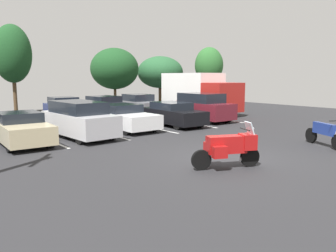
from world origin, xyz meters
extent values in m
cube|color=#262628|center=(0.00, 0.00, -0.05)|extent=(44.00, 44.00, 0.10)
cylinder|color=black|center=(-0.23, -1.24, 0.32)|extent=(0.63, 0.37, 0.63)
cylinder|color=black|center=(-1.74, -0.56, 0.32)|extent=(0.63, 0.37, 0.63)
cube|color=#A51414|center=(-0.98, -0.90, 0.77)|extent=(1.31, 0.90, 0.54)
cylinder|color=#B2B2B7|center=(-0.34, -1.19, 0.72)|extent=(0.48, 0.27, 1.10)
cylinder|color=black|center=(-0.41, -1.16, 1.22)|extent=(0.29, 0.58, 0.04)
cube|color=#A51414|center=(-0.32, -1.20, 0.82)|extent=(0.61, 0.65, 0.49)
cube|color=#B2C1CC|center=(-0.28, -1.22, 1.26)|extent=(0.33, 0.47, 0.39)
cube|color=#A51414|center=(-1.18, -0.42, 0.62)|extent=(0.50, 0.40, 0.36)
cube|color=#A51414|center=(-1.47, -1.07, 0.62)|extent=(0.50, 0.40, 0.36)
cylinder|color=black|center=(5.07, -0.44, 0.32)|extent=(0.39, 0.64, 0.65)
cube|color=navy|center=(4.72, -1.18, 0.74)|extent=(0.73, 1.21, 0.46)
cylinder|color=black|center=(4.45, -1.75, 1.15)|extent=(0.58, 0.30, 0.04)
cube|color=silver|center=(-3.65, 7.47, 0.00)|extent=(0.12, 4.91, 0.01)
cube|color=silver|center=(-0.76, 7.47, 0.00)|extent=(0.12, 4.91, 0.01)
cube|color=silver|center=(2.13, 7.47, 0.00)|extent=(0.12, 4.91, 0.01)
cube|color=silver|center=(5.03, 7.47, 0.00)|extent=(0.12, 4.91, 0.01)
cube|color=silver|center=(7.92, 7.47, 0.00)|extent=(0.12, 4.91, 0.01)
cube|color=#C1B289|center=(-4.85, 7.16, 0.57)|extent=(1.99, 4.37, 0.74)
cube|color=black|center=(-4.84, 7.41, 1.15)|extent=(1.72, 1.88, 0.41)
cylinder|color=black|center=(-4.17, 5.67, 0.31)|extent=(0.25, 0.63, 0.62)
cylinder|color=black|center=(-5.69, 5.75, 0.31)|extent=(0.25, 0.63, 0.62)
cylinder|color=black|center=(-4.02, 8.58, 0.31)|extent=(0.25, 0.63, 0.62)
cube|color=#B7B7BC|center=(-2.24, 7.13, 0.68)|extent=(2.03, 4.66, 0.95)
cube|color=black|center=(-2.24, 7.22, 1.44)|extent=(1.80, 3.01, 0.55)
cylinder|color=black|center=(-1.39, 5.61, 0.32)|extent=(0.25, 0.65, 0.64)
cylinder|color=black|center=(-2.93, 5.53, 0.32)|extent=(0.25, 0.65, 0.64)
cylinder|color=black|center=(-1.54, 8.72, 0.32)|extent=(0.25, 0.65, 0.64)
cylinder|color=black|center=(-3.08, 8.64, 0.32)|extent=(0.25, 0.65, 0.64)
cube|color=white|center=(0.64, 7.77, 0.58)|extent=(1.94, 4.51, 0.72)
cube|color=black|center=(0.64, 8.17, 1.15)|extent=(1.76, 1.98, 0.43)
cylinder|color=black|center=(1.44, 6.24, 0.33)|extent=(0.23, 0.66, 0.66)
cylinder|color=black|center=(-0.19, 6.25, 0.33)|extent=(0.23, 0.66, 0.66)
cylinder|color=black|center=(1.47, 9.29, 0.33)|extent=(0.23, 0.66, 0.66)
cylinder|color=black|center=(-0.16, 9.31, 0.33)|extent=(0.23, 0.66, 0.66)
cube|color=black|center=(3.74, 7.43, 0.58)|extent=(2.13, 4.72, 0.74)
cube|color=black|center=(3.75, 7.58, 1.16)|extent=(1.80, 2.36, 0.41)
cylinder|color=black|center=(4.37, 5.81, 0.32)|extent=(0.27, 0.66, 0.65)
cylinder|color=black|center=(2.87, 5.93, 0.32)|extent=(0.27, 0.66, 0.65)
cylinder|color=black|center=(4.62, 8.93, 0.32)|extent=(0.27, 0.66, 0.65)
cylinder|color=black|center=(3.11, 9.04, 0.32)|extent=(0.27, 0.66, 0.65)
cube|color=maroon|center=(6.52, 7.78, 0.71)|extent=(2.06, 4.45, 0.98)
cube|color=black|center=(6.52, 7.90, 1.50)|extent=(1.84, 2.93, 0.59)
cylinder|color=black|center=(7.26, 6.26, 0.34)|extent=(0.25, 0.69, 0.68)
cylinder|color=black|center=(5.65, 6.33, 0.34)|extent=(0.25, 0.69, 0.68)
cylinder|color=black|center=(7.39, 9.24, 0.34)|extent=(0.25, 0.69, 0.68)
cylinder|color=black|center=(5.77, 9.30, 0.34)|extent=(0.25, 0.69, 0.68)
cube|color=navy|center=(0.02, 14.40, 0.59)|extent=(2.07, 4.38, 0.79)
cube|color=black|center=(0.04, 14.72, 1.23)|extent=(1.76, 1.90, 0.49)
cylinder|color=black|center=(0.68, 12.90, 0.31)|extent=(0.26, 0.62, 0.61)
cylinder|color=black|center=(-0.84, 13.01, 0.31)|extent=(0.26, 0.62, 0.61)
cylinder|color=black|center=(0.88, 15.80, 0.31)|extent=(0.26, 0.62, 0.61)
cylinder|color=black|center=(-0.65, 15.90, 0.31)|extent=(0.26, 0.62, 0.61)
cube|color=#38383D|center=(2.91, 14.16, 0.61)|extent=(2.33, 4.53, 0.82)
cube|color=black|center=(2.90, 14.25, 1.24)|extent=(1.97, 2.29, 0.44)
cylinder|color=black|center=(3.88, 12.76, 0.31)|extent=(0.28, 0.64, 0.62)
cylinder|color=black|center=(2.22, 12.60, 0.31)|extent=(0.28, 0.64, 0.62)
cylinder|color=black|center=(3.60, 15.72, 0.31)|extent=(0.28, 0.64, 0.62)
cylinder|color=black|center=(1.94, 15.56, 0.31)|extent=(0.28, 0.64, 0.62)
cube|color=slate|center=(5.81, 13.95, 0.60)|extent=(2.01, 4.32, 0.77)
cube|color=black|center=(5.81, 14.16, 1.24)|extent=(1.79, 2.18, 0.51)
cylinder|color=black|center=(6.55, 12.48, 0.34)|extent=(0.25, 0.68, 0.67)
cylinder|color=black|center=(4.95, 12.54, 0.34)|extent=(0.25, 0.68, 0.67)
cylinder|color=black|center=(6.66, 15.36, 0.34)|extent=(0.25, 0.68, 0.67)
cylinder|color=black|center=(5.06, 15.42, 0.34)|extent=(0.25, 0.68, 0.67)
cube|color=#A51E19|center=(9.16, 8.42, 1.39)|extent=(2.60, 2.06, 2.07)
cube|color=white|center=(9.37, 11.82, 1.74)|extent=(2.78, 5.06, 2.76)
cylinder|color=black|center=(10.23, 8.42, 0.45)|extent=(0.36, 0.92, 0.90)
cylinder|color=black|center=(8.11, 8.55, 0.45)|extent=(0.36, 0.92, 0.90)
cylinder|color=black|center=(10.50, 12.85, 0.45)|extent=(0.36, 0.92, 0.90)
cylinder|color=black|center=(8.38, 12.98, 0.45)|extent=(0.36, 0.92, 0.90)
cylinder|color=#4C3823|center=(12.69, 20.23, 0.83)|extent=(0.37, 0.37, 1.66)
ellipsoid|color=#23512D|center=(12.69, 20.23, 3.29)|extent=(4.70, 4.70, 3.27)
cylinder|color=#4C3823|center=(7.61, 20.75, 0.82)|extent=(0.25, 0.25, 1.65)
ellipsoid|color=#19421E|center=(7.61, 20.75, 3.59)|extent=(4.56, 4.56, 3.89)
cylinder|color=#4C3823|center=(17.06, 17.52, 1.08)|extent=(0.29, 0.29, 2.16)
ellipsoid|color=#285B28|center=(17.06, 17.52, 4.02)|extent=(2.96, 2.96, 3.73)
cylinder|color=#4C3823|center=(-1.50, 20.62, 1.18)|extent=(0.29, 0.29, 2.36)
ellipsoid|color=#19421E|center=(-1.50, 20.62, 4.61)|extent=(2.88, 2.88, 4.50)
camera|label=1|loc=(-8.93, -7.83, 2.87)|focal=36.23mm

